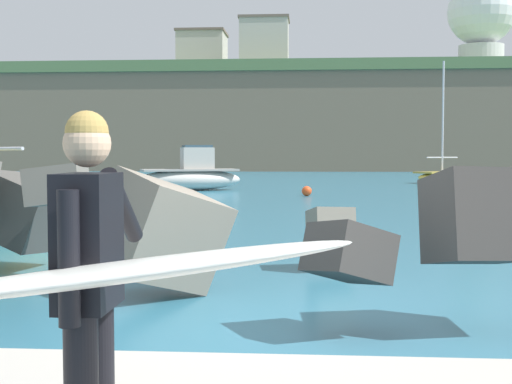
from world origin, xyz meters
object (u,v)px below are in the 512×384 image
mooring_buoy_middle (307,191)px  station_building_west (202,55)px  surfer_with_board (89,282)px  station_building_central (264,44)px  mooring_buoy_inner (442,210)px  boat_mid_right (191,176)px  boat_mid_left (446,176)px  radar_dome (482,19)px

mooring_buoy_middle → station_building_west: station_building_west is taller
surfer_with_board → station_building_central: (-4.03, 78.45, 13.53)m
mooring_buoy_inner → station_building_central: 63.68m
mooring_buoy_middle → station_building_central: (-4.99, 51.35, 14.59)m
boat_mid_right → mooring_buoy_inner: size_ratio=12.43×
station_building_west → station_building_central: 12.47m
mooring_buoy_middle → station_building_west: bearing=102.8°
boat_mid_left → mooring_buoy_middle: 16.72m
surfer_with_board → station_building_west: station_building_west is taller
boat_mid_left → mooring_buoy_middle: size_ratio=17.40×
boat_mid_left → station_building_west: 53.24m
boat_mid_left → radar_dome: radar_dome is taller
surfer_with_board → mooring_buoy_inner: (4.82, 17.10, -1.06)m
surfer_with_board → boat_mid_right: (-4.85, 31.28, -0.53)m
boat_mid_right → radar_dome: radar_dome is taller
surfer_with_board → station_building_west: 89.33m
station_building_central → boat_mid_left: bearing=-69.6°
radar_dome → station_building_west: radar_dome is taller
mooring_buoy_inner → station_building_central: bearing=98.2°
station_building_west → radar_dome: bearing=-4.9°
surfer_with_board → boat_mid_right: 31.65m
mooring_buoy_inner → mooring_buoy_middle: bearing=111.1°
boat_mid_left → station_building_central: (-13.79, 37.14, 14.36)m
mooring_buoy_inner → radar_dome: bearing=75.3°
mooring_buoy_middle → radar_dome: radar_dome is taller
surfer_with_board → boat_mid_left: 42.46m
boat_mid_right → station_building_central: station_building_central is taller
mooring_buoy_inner → mooring_buoy_middle: (-3.86, 10.00, 0.00)m
boat_mid_right → station_building_west: station_building_west is taller
boat_mid_left → station_building_central: station_building_central is taller
boat_mid_right → station_building_central: (0.82, 47.18, 14.07)m
boat_mid_left → surfer_with_board: bearing=-103.3°
boat_mid_left → station_building_central: 42.13m
radar_dome → boat_mid_left: bearing=-106.4°
boat_mid_left → radar_dome: size_ratio=0.65×
boat_mid_right → mooring_buoy_middle: 7.18m
surfer_with_board → boat_mid_left: size_ratio=0.27×
mooring_buoy_inner → surfer_with_board: bearing=-105.7°
mooring_buoy_inner → radar_dome: radar_dome is taller
boat_mid_right → radar_dome: (27.28, 53.08, 17.76)m
mooring_buoy_inner → radar_dome: size_ratio=0.04×
boat_mid_right → mooring_buoy_middle: size_ratio=12.43×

